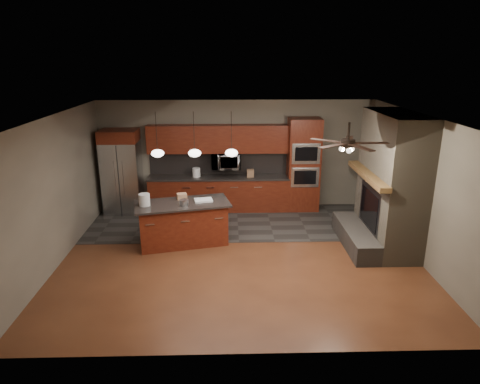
{
  "coord_description": "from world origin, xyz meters",
  "views": [
    {
      "loc": [
        -0.22,
        -7.84,
        3.86
      ],
      "look_at": [
        0.02,
        0.6,
        1.15
      ],
      "focal_mm": 32.0,
      "sensor_mm": 36.0,
      "label": 1
    }
  ],
  "objects_px": {
    "microwave": "(226,161)",
    "paint_tray": "(203,200)",
    "kitchen_island": "(183,223)",
    "paint_can": "(184,203)",
    "cardboard_box": "(182,196)",
    "white_bucket": "(144,200)",
    "refrigerator": "(122,172)",
    "counter_bucket": "(196,172)",
    "counter_box": "(250,173)",
    "oven_tower": "(303,165)"
  },
  "relations": [
    {
      "from": "paint_can",
      "to": "paint_tray",
      "type": "relative_size",
      "value": 0.49
    },
    {
      "from": "cardboard_box",
      "to": "microwave",
      "type": "bearing_deg",
      "value": 48.16
    },
    {
      "from": "cardboard_box",
      "to": "refrigerator",
      "type": "bearing_deg",
      "value": 118.24
    },
    {
      "from": "refrigerator",
      "to": "kitchen_island",
      "type": "bearing_deg",
      "value": -49.56
    },
    {
      "from": "paint_tray",
      "to": "cardboard_box",
      "type": "distance_m",
      "value": 0.49
    },
    {
      "from": "kitchen_island",
      "to": "cardboard_box",
      "type": "relative_size",
      "value": 10.34
    },
    {
      "from": "white_bucket",
      "to": "cardboard_box",
      "type": "height_order",
      "value": "white_bucket"
    },
    {
      "from": "counter_bucket",
      "to": "oven_tower",
      "type": "bearing_deg",
      "value": -0.16
    },
    {
      "from": "oven_tower",
      "to": "counter_bucket",
      "type": "height_order",
      "value": "oven_tower"
    },
    {
      "from": "kitchen_island",
      "to": "cardboard_box",
      "type": "bearing_deg",
      "value": 83.89
    },
    {
      "from": "paint_tray",
      "to": "counter_bucket",
      "type": "bearing_deg",
      "value": 87.44
    },
    {
      "from": "microwave",
      "to": "refrigerator",
      "type": "relative_size",
      "value": 0.34
    },
    {
      "from": "kitchen_island",
      "to": "cardboard_box",
      "type": "height_order",
      "value": "cardboard_box"
    },
    {
      "from": "paint_tray",
      "to": "cardboard_box",
      "type": "xyz_separation_m",
      "value": [
        -0.47,
        0.13,
        0.05
      ]
    },
    {
      "from": "counter_box",
      "to": "refrigerator",
      "type": "bearing_deg",
      "value": -179.52
    },
    {
      "from": "paint_can",
      "to": "refrigerator",
      "type": "bearing_deg",
      "value": 129.2
    },
    {
      "from": "white_bucket",
      "to": "paint_tray",
      "type": "distance_m",
      "value": 1.22
    },
    {
      "from": "microwave",
      "to": "white_bucket",
      "type": "relative_size",
      "value": 2.96
    },
    {
      "from": "microwave",
      "to": "paint_tray",
      "type": "distance_m",
      "value": 2.11
    },
    {
      "from": "cardboard_box",
      "to": "counter_bucket",
      "type": "bearing_deg",
      "value": 68.89
    },
    {
      "from": "microwave",
      "to": "kitchen_island",
      "type": "xyz_separation_m",
      "value": [
        -0.91,
        -2.13,
        -0.83
      ]
    },
    {
      "from": "kitchen_island",
      "to": "refrigerator",
      "type": "bearing_deg",
      "value": 117.51
    },
    {
      "from": "kitchen_island",
      "to": "paint_can",
      "type": "bearing_deg",
      "value": -83.62
    },
    {
      "from": "microwave",
      "to": "refrigerator",
      "type": "height_order",
      "value": "refrigerator"
    },
    {
      "from": "white_bucket",
      "to": "counter_bucket",
      "type": "height_order",
      "value": "white_bucket"
    },
    {
      "from": "paint_tray",
      "to": "paint_can",
      "type": "bearing_deg",
      "value": -155.54
    },
    {
      "from": "refrigerator",
      "to": "paint_can",
      "type": "height_order",
      "value": "refrigerator"
    },
    {
      "from": "paint_can",
      "to": "cardboard_box",
      "type": "relative_size",
      "value": 0.89
    },
    {
      "from": "refrigerator",
      "to": "paint_tray",
      "type": "bearing_deg",
      "value": -41.38
    },
    {
      "from": "kitchen_island",
      "to": "counter_box",
      "type": "height_order",
      "value": "counter_box"
    },
    {
      "from": "paint_can",
      "to": "cardboard_box",
      "type": "xyz_separation_m",
      "value": [
        -0.08,
        0.4,
        0.0
      ]
    },
    {
      "from": "oven_tower",
      "to": "refrigerator",
      "type": "bearing_deg",
      "value": -179.08
    },
    {
      "from": "white_bucket",
      "to": "counter_box",
      "type": "height_order",
      "value": "white_bucket"
    },
    {
      "from": "paint_can",
      "to": "counter_box",
      "type": "height_order",
      "value": "counter_box"
    },
    {
      "from": "white_bucket",
      "to": "cardboard_box",
      "type": "relative_size",
      "value": 1.22
    },
    {
      "from": "refrigerator",
      "to": "counter_bucket",
      "type": "bearing_deg",
      "value": 2.5
    },
    {
      "from": "kitchen_island",
      "to": "paint_tray",
      "type": "height_order",
      "value": "paint_tray"
    },
    {
      "from": "oven_tower",
      "to": "counter_box",
      "type": "distance_m",
      "value": 1.37
    },
    {
      "from": "paint_tray",
      "to": "counter_box",
      "type": "height_order",
      "value": "counter_box"
    },
    {
      "from": "white_bucket",
      "to": "cardboard_box",
      "type": "distance_m",
      "value": 0.82
    },
    {
      "from": "oven_tower",
      "to": "paint_can",
      "type": "bearing_deg",
      "value": -141.75
    },
    {
      "from": "counter_box",
      "to": "paint_can",
      "type": "bearing_deg",
      "value": -124.04
    },
    {
      "from": "paint_can",
      "to": "counter_bucket",
      "type": "distance_m",
      "value": 2.24
    },
    {
      "from": "cardboard_box",
      "to": "counter_bucket",
      "type": "distance_m",
      "value": 1.85
    },
    {
      "from": "white_bucket",
      "to": "paint_can",
      "type": "relative_size",
      "value": 1.36
    },
    {
      "from": "counter_bucket",
      "to": "microwave",
      "type": "bearing_deg",
      "value": 3.78
    },
    {
      "from": "oven_tower",
      "to": "white_bucket",
      "type": "distance_m",
      "value": 4.27
    },
    {
      "from": "oven_tower",
      "to": "counter_bucket",
      "type": "distance_m",
      "value": 2.74
    },
    {
      "from": "white_bucket",
      "to": "paint_can",
      "type": "xyz_separation_m",
      "value": [
        0.81,
        -0.01,
        -0.06
      ]
    },
    {
      "from": "paint_tray",
      "to": "cardboard_box",
      "type": "height_order",
      "value": "cardboard_box"
    }
  ]
}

